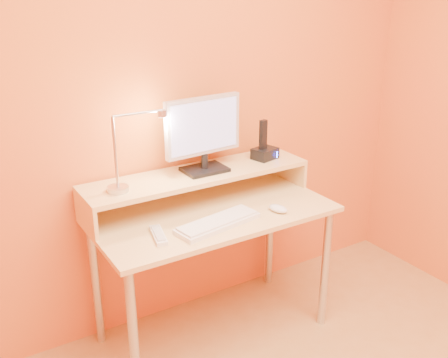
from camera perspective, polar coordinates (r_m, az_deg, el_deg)
wall_back at (r=2.64m, az=-4.90°, el=9.40°), size 3.00×0.04×2.50m
desk_leg_fl at (r=2.33m, az=-10.13°, el=-17.19°), size 0.04×0.04×0.69m
desk_leg_fr at (r=2.83m, az=11.28°, el=-9.83°), size 0.04×0.04×0.69m
desk_leg_bl at (r=2.73m, az=-14.16°, el=-11.35°), size 0.04×0.04×0.69m
desk_leg_br at (r=3.16m, az=5.17°, el=-6.00°), size 0.04×0.04×0.69m
desk_lower at (r=2.54m, az=-1.23°, el=-3.92°), size 1.20×0.60×0.02m
shelf_riser_left at (r=2.42m, az=-15.25°, el=-3.88°), size 0.02×0.30×0.14m
shelf_riser_right at (r=2.94m, az=7.24°, el=1.13°), size 0.02×0.30×0.14m
desk_shelf at (r=2.60m, az=-2.94°, el=0.48°), size 1.20×0.30×0.02m
monitor_foot at (r=2.61m, az=-2.18°, el=1.08°), size 0.22×0.16×0.02m
monitor_neck at (r=2.59m, az=-2.20°, el=1.99°), size 0.04×0.04×0.07m
monitor_panel at (r=2.55m, az=-2.37°, el=5.99°), size 0.43×0.07×0.29m
monitor_back at (r=2.57m, az=-2.62°, el=6.11°), size 0.38×0.04×0.25m
monitor_screen at (r=2.53m, az=-2.16°, el=5.90°), size 0.39×0.03×0.25m
lamp_base at (r=2.40m, az=-11.80°, el=-1.11°), size 0.10×0.10×0.02m
lamp_post at (r=2.34m, az=-12.12°, el=2.93°), size 0.01×0.01×0.33m
lamp_arm at (r=2.33m, az=-9.65°, el=7.28°), size 0.24×0.01×0.01m
lamp_head at (r=2.38m, az=-6.94°, el=7.34°), size 0.04×0.04×0.03m
lamp_bulb at (r=2.39m, az=-6.93°, el=6.96°), size 0.03×0.03×0.00m
phone_dock at (r=2.80m, az=4.60°, el=2.87°), size 0.15×0.13×0.06m
phone_handset at (r=2.76m, az=4.41°, el=4.99°), size 0.04×0.03×0.16m
phone_led at (r=2.78m, az=5.97°, el=2.74°), size 0.01×0.00×0.04m
keyboard at (r=2.39m, az=-0.69°, el=-5.00°), size 0.44×0.20×0.02m
mouse at (r=2.54m, az=6.10°, el=-3.32°), size 0.08×0.12×0.04m
remote_control at (r=2.30m, az=-7.37°, el=-6.27°), size 0.09×0.19×0.02m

